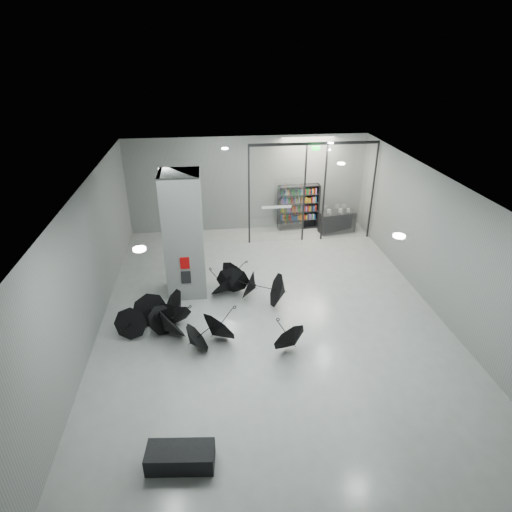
{
  "coord_description": "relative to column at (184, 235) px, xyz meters",
  "views": [
    {
      "loc": [
        -1.7,
        -10.25,
        7.4
      ],
      "look_at": [
        -0.3,
        1.5,
        1.4
      ],
      "focal_mm": 29.89,
      "sensor_mm": 36.0,
      "label": 1
    }
  ],
  "objects": [
    {
      "name": "umbrella_cluster",
      "position": [
        0.71,
        -1.75,
        -1.68
      ],
      "size": [
        5.4,
        4.87,
        1.31
      ],
      "color": "black",
      "rests_on": "ground"
    },
    {
      "name": "room",
      "position": [
        2.5,
        -2.0,
        0.84
      ],
      "size": [
        14.0,
        14.02,
        4.01
      ],
      "color": "gray",
      "rests_on": "ground"
    },
    {
      "name": "bench",
      "position": [
        0.01,
        -6.54,
        -1.79
      ],
      "size": [
        1.36,
        0.69,
        0.42
      ],
      "primitive_type": "cube",
      "rotation": [
        0.0,
        0.0,
        -0.1
      ],
      "color": "black",
      "rests_on": "ground"
    },
    {
      "name": "info_panel",
      "position": [
        0.0,
        -0.62,
        -1.15
      ],
      "size": [
        0.3,
        0.03,
        0.42
      ],
      "primitive_type": "cube",
      "color": "black",
      "rests_on": "column"
    },
    {
      "name": "column",
      "position": [
        0.0,
        0.0,
        0.0
      ],
      "size": [
        1.2,
        1.2,
        4.0
      ],
      "primitive_type": "cube",
      "color": "slate",
      "rests_on": "ground"
    },
    {
      "name": "glass_partition",
      "position": [
        4.89,
        3.5,
        0.18
      ],
      "size": [
        5.06,
        0.08,
        4.0
      ],
      "color": "silver",
      "rests_on": "ground"
    },
    {
      "name": "bookshelf",
      "position": [
        4.67,
        4.75,
        -1.02
      ],
      "size": [
        1.8,
        0.5,
        1.95
      ],
      "primitive_type": null,
      "rotation": [
        0.0,
        0.0,
        0.08
      ],
      "color": "black",
      "rests_on": "ground"
    },
    {
      "name": "shop_counter",
      "position": [
        6.25,
        4.14,
        -1.55
      ],
      "size": [
        1.59,
        0.88,
        0.9
      ],
      "primitive_type": "cube",
      "rotation": [
        0.0,
        0.0,
        0.19
      ],
      "color": "black",
      "rests_on": "ground"
    },
    {
      "name": "fire_cabinet",
      "position": [
        0.0,
        -0.62,
        -0.65
      ],
      "size": [
        0.28,
        0.04,
        0.38
      ],
      "primitive_type": "cube",
      "color": "#A50A07",
      "rests_on": "column"
    },
    {
      "name": "exit_sign",
      "position": [
        4.9,
        3.3,
        1.82
      ],
      "size": [
        0.3,
        0.06,
        0.15
      ],
      "primitive_type": "cube",
      "color": "#0CE533",
      "rests_on": "room"
    }
  ]
}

